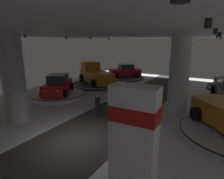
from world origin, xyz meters
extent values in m
cube|color=silver|center=(0.00, 0.00, -0.03)|extent=(24.00, 44.00, 0.05)
cube|color=#383330|center=(0.00, 0.00, 0.00)|extent=(4.40, 44.00, 0.01)
cube|color=silver|center=(0.00, 0.00, 5.55)|extent=(24.00, 44.00, 0.10)
cylinder|color=black|center=(-5.52, 1.53, 5.32)|extent=(0.16, 0.16, 0.22)
cylinder|color=black|center=(-5.59, 5.43, 5.32)|extent=(0.16, 0.16, 0.22)
cylinder|color=black|center=(-5.29, 8.40, 5.32)|extent=(0.16, 0.16, 0.22)
cylinder|color=black|center=(-5.32, 11.85, 5.32)|extent=(0.16, 0.16, 0.22)
cylinder|color=black|center=(5.57, -1.75, 5.32)|extent=(0.16, 0.16, 0.22)
cylinder|color=black|center=(5.57, 1.79, 5.32)|extent=(0.16, 0.16, 0.22)
cylinder|color=black|center=(5.64, 4.89, 5.32)|extent=(0.16, 0.16, 0.22)
cylinder|color=black|center=(5.41, 8.87, 5.32)|extent=(0.16, 0.16, 0.22)
cylinder|color=black|center=(5.54, 11.87, 5.32)|extent=(0.16, 0.16, 0.22)
cylinder|color=#ADADB2|center=(-4.92, 0.00, 2.75)|extent=(1.34, 1.34, 5.50)
cylinder|color=silver|center=(3.41, 6.96, 2.75)|extent=(1.34, 1.34, 5.50)
cube|color=white|center=(4.35, -2.90, 2.16)|extent=(1.12, 0.60, 3.62)
cube|color=red|center=(4.35, -2.90, 3.32)|extent=(1.14, 0.62, 0.36)
cylinder|color=black|center=(4.93, 5.09, 0.72)|extent=(0.76, 0.82, 0.84)
cylinder|color=#333338|center=(-5.56, 16.47, 0.16)|extent=(5.07, 5.07, 0.31)
cylinder|color=white|center=(-5.56, 16.47, 0.28)|extent=(5.17, 5.17, 0.05)
cube|color=red|center=(-5.56, 16.47, 0.92)|extent=(4.33, 4.14, 0.90)
cube|color=#2D3842|center=(-5.45, 16.57, 1.67)|extent=(2.46, 2.43, 0.70)
cylinder|color=black|center=(-5.96, 14.77, 0.65)|extent=(0.65, 0.62, 0.68)
cylinder|color=black|center=(-7.29, 16.26, 0.65)|extent=(0.65, 0.62, 0.68)
cylinder|color=black|center=(-3.83, 16.67, 0.65)|extent=(0.65, 0.62, 0.68)
cylinder|color=black|center=(-5.16, 18.16, 0.65)|extent=(0.65, 0.62, 0.68)
sphere|color=white|center=(-6.76, 14.73, 1.04)|extent=(0.18, 0.18, 0.18)
sphere|color=white|center=(-7.42, 15.47, 1.04)|extent=(0.18, 0.18, 0.18)
cylinder|color=silver|center=(-6.80, 5.26, 0.18)|extent=(4.74, 4.74, 0.37)
cylinder|color=black|center=(-6.80, 5.26, 0.34)|extent=(4.83, 4.83, 0.05)
cube|color=red|center=(-6.80, 5.26, 0.98)|extent=(3.74, 4.52, 0.90)
cube|color=#2D3842|center=(-6.88, 5.39, 1.72)|extent=(2.32, 2.44, 0.70)
cylinder|color=black|center=(-5.20, 4.57, 0.71)|extent=(0.54, 0.69, 0.68)
cylinder|color=black|center=(-6.90, 3.52, 0.71)|extent=(0.54, 0.69, 0.68)
cylinder|color=black|center=(-6.70, 7.00, 0.71)|extent=(0.54, 0.69, 0.68)
cylinder|color=black|center=(-8.40, 5.95, 0.71)|extent=(0.54, 0.69, 0.68)
sphere|color=white|center=(-5.30, 3.77, 1.09)|extent=(0.18, 0.18, 0.18)
sphere|color=white|center=(-6.14, 3.25, 1.09)|extent=(0.18, 0.18, 0.18)
cylinder|color=black|center=(5.47, 12.60, 0.70)|extent=(0.36, 0.71, 0.68)
cylinder|color=black|center=(6.05, 9.80, 0.70)|extent=(0.36, 0.71, 0.68)
sphere|color=white|center=(5.83, 13.32, 1.08)|extent=(0.18, 0.18, 0.18)
cylinder|color=#333338|center=(-6.56, 11.03, 0.15)|extent=(5.57, 5.57, 0.31)
cylinder|color=white|center=(-6.56, 11.03, 0.28)|extent=(5.68, 5.68, 0.05)
cube|color=#B77519|center=(-6.56, 11.03, 1.06)|extent=(5.63, 4.51, 1.20)
cube|color=#B77519|center=(-8.03, 11.90, 2.11)|extent=(2.43, 2.50, 1.00)
cube|color=#28333D|center=(-7.59, 11.64, 2.11)|extent=(0.96, 1.54, 0.75)
cylinder|color=black|center=(-8.76, 10.97, 0.73)|extent=(0.87, 0.67, 0.84)
cylinder|color=black|center=(-7.56, 12.99, 0.73)|extent=(0.87, 0.67, 0.84)
cylinder|color=black|center=(-5.57, 9.07, 0.73)|extent=(0.87, 0.67, 0.84)
cylinder|color=black|center=(-4.37, 11.10, 0.73)|extent=(0.87, 0.67, 0.84)
cylinder|color=black|center=(5.77, 16.24, 0.70)|extent=(0.65, 0.63, 0.68)
sphere|color=white|center=(6.33, 14.72, 1.08)|extent=(0.18, 0.18, 0.18)
sphere|color=white|center=(5.66, 15.44, 1.08)|extent=(0.18, 0.18, 0.18)
cylinder|color=black|center=(-1.03, 3.24, 0.40)|extent=(0.14, 0.14, 0.80)
cylinder|color=black|center=(-0.91, 3.11, 0.40)|extent=(0.14, 0.14, 0.80)
cylinder|color=black|center=(-0.97, 3.18, 1.06)|extent=(0.32, 0.32, 0.62)
sphere|color=beige|center=(-0.97, 3.18, 1.48)|extent=(0.22, 0.22, 0.22)
camera|label=1|loc=(5.96, -6.65, 4.90)|focal=30.11mm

